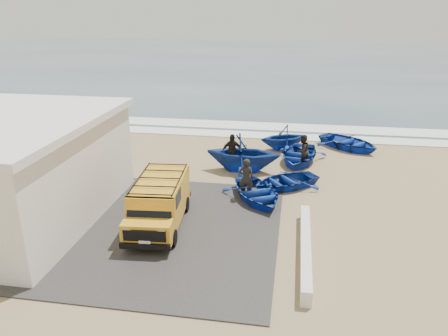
{
  "coord_description": "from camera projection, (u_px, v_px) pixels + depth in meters",
  "views": [
    {
      "loc": [
        4.35,
        -16.91,
        8.43
      ],
      "look_at": [
        1.18,
        2.17,
        1.2
      ],
      "focal_mm": 35.0,
      "sensor_mm": 36.0,
      "label": 1
    }
  ],
  "objects": [
    {
      "name": "slab",
      "position": [
        130.0,
        226.0,
        17.7
      ],
      "size": [
        12.0,
        10.0,
        0.05
      ],
      "primitive_type": "cube",
      "color": "#383633",
      "rests_on": "ground"
    },
    {
      "name": "fisherman_back",
      "position": [
        232.0,
        152.0,
        23.6
      ],
      "size": [
        1.26,
        0.88,
        1.99
      ],
      "primitive_type": "imported",
      "rotation": [
        0.0,
        0.0,
        0.38
      ],
      "color": "black",
      "rests_on": "ground"
    },
    {
      "name": "boat_far_left",
      "position": [
        283.0,
        137.0,
        26.94
      ],
      "size": [
        3.84,
        3.66,
        1.57
      ],
      "primitive_type": "imported",
      "rotation": [
        0.0,
        0.0,
        -1.09
      ],
      "color": "navy",
      "rests_on": "ground"
    },
    {
      "name": "surf_wash",
      "position": [
        235.0,
        125.0,
        32.64
      ],
      "size": [
        180.0,
        2.2,
        0.04
      ],
      "primitive_type": "cube",
      "color": "white",
      "rests_on": "ground"
    },
    {
      "name": "surf_line",
      "position": [
        230.0,
        134.0,
        30.33
      ],
      "size": [
        180.0,
        1.6,
        0.06
      ],
      "primitive_type": "cube",
      "color": "white",
      "rests_on": "ground"
    },
    {
      "name": "boat_far_right",
      "position": [
        349.0,
        142.0,
        27.19
      ],
      "size": [
        4.87,
        4.78,
        0.83
      ],
      "primitive_type": "imported",
      "rotation": [
        0.0,
        0.0,
        0.84
      ],
      "color": "navy",
      "rests_on": "ground"
    },
    {
      "name": "fisherman_middle",
      "position": [
        303.0,
        151.0,
        24.07
      ],
      "size": [
        1.09,
        1.11,
        1.8
      ],
      "primitive_type": "imported",
      "rotation": [
        0.0,
        0.0,
        -2.27
      ],
      "color": "black",
      "rests_on": "ground"
    },
    {
      "name": "boat_near_right",
      "position": [
        285.0,
        181.0,
        21.4
      ],
      "size": [
        4.19,
        3.96,
        0.71
      ],
      "primitive_type": "imported",
      "rotation": [
        0.0,
        0.0,
        -0.95
      ],
      "color": "navy",
      "rests_on": "ground"
    },
    {
      "name": "boat_mid_left",
      "position": [
        243.0,
        153.0,
        23.32
      ],
      "size": [
        4.04,
        3.52,
        2.07
      ],
      "primitive_type": "imported",
      "rotation": [
        0.0,
        0.0,
        1.54
      ],
      "color": "navy",
      "rests_on": "ground"
    },
    {
      "name": "ocean",
      "position": [
        271.0,
        60.0,
        70.99
      ],
      "size": [
        180.0,
        88.0,
        0.01
      ],
      "primitive_type": "cube",
      "color": "#385166",
      "rests_on": "ground"
    },
    {
      "name": "boat_mid_right",
      "position": [
        299.0,
        155.0,
        24.84
      ],
      "size": [
        3.5,
        4.45,
        0.83
      ],
      "primitive_type": "imported",
      "rotation": [
        0.0,
        0.0,
        -0.17
      ],
      "color": "navy",
      "rests_on": "ground"
    },
    {
      "name": "van",
      "position": [
        159.0,
        201.0,
        17.48
      ],
      "size": [
        2.21,
        4.79,
        2.0
      ],
      "rotation": [
        0.0,
        0.0,
        0.08
      ],
      "color": "gold",
      "rests_on": "ground"
    },
    {
      "name": "ground",
      "position": [
        190.0,
        209.0,
        19.25
      ],
      "size": [
        160.0,
        160.0,
        0.0
      ],
      "primitive_type": "plane",
      "color": "#9A8159"
    },
    {
      "name": "fisherman_front",
      "position": [
        246.0,
        178.0,
        20.07
      ],
      "size": [
        0.73,
        0.5,
        1.92
      ],
      "primitive_type": "imported",
      "rotation": [
        0.0,
        0.0,
        3.08
      ],
      "color": "black",
      "rests_on": "ground"
    },
    {
      "name": "parapet",
      "position": [
        305.0,
        248.0,
        15.61
      ],
      "size": [
        0.35,
        6.0,
        0.55
      ],
      "primitive_type": "cube",
      "color": "silver",
      "rests_on": "ground"
    },
    {
      "name": "boat_near_left",
      "position": [
        257.0,
        193.0,
        19.96
      ],
      "size": [
        3.97,
        4.46,
        0.76
      ],
      "primitive_type": "imported",
      "rotation": [
        0.0,
        0.0,
        0.45
      ],
      "color": "navy",
      "rests_on": "ground"
    }
  ]
}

